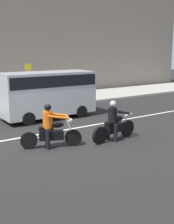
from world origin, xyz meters
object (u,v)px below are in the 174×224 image
pedestrian_bystander (56,87)px  motorcycle_with_rider_orange_stripe (51,130)px  motorcycle_with_rider_black_leather (114,124)px  parked_van_silver (48,92)px  street_sign_post (28,78)px

pedestrian_bystander → motorcycle_with_rider_orange_stripe: bearing=-119.2°
motorcycle_with_rider_black_leather → parked_van_silver: parked_van_silver is taller
motorcycle_with_rider_orange_stripe → parked_van_silver: 4.76m
motorcycle_with_rider_orange_stripe → motorcycle_with_rider_black_leather: bearing=-13.8°
street_sign_post → parked_van_silver: bearing=-102.3°
pedestrian_bystander → motorcycle_with_rider_black_leather: bearing=-103.1°
parked_van_silver → motorcycle_with_rider_orange_stripe: bearing=-115.3°
street_sign_post → motorcycle_with_rider_orange_stripe: bearing=-108.4°
street_sign_post → pedestrian_bystander: (1.27, -1.50, -0.53)m
parked_van_silver → pedestrian_bystander: (2.39, 3.64, -0.27)m
parked_van_silver → pedestrian_bystander: size_ratio=2.86×
motorcycle_with_rider_black_leather → street_sign_post: (0.70, 10.00, 1.00)m
motorcycle_with_rider_orange_stripe → pedestrian_bystander: pedestrian_bystander is taller
motorcycle_with_rider_orange_stripe → pedestrian_bystander: size_ratio=1.26×
parked_van_silver → pedestrian_bystander: bearing=56.7°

